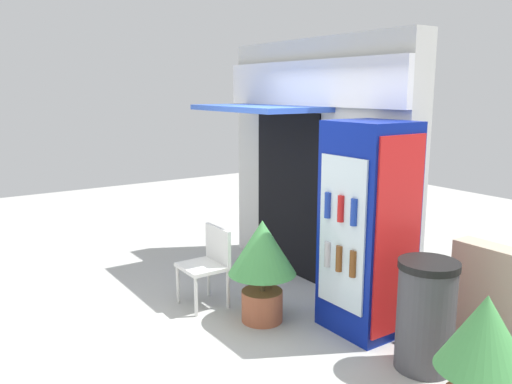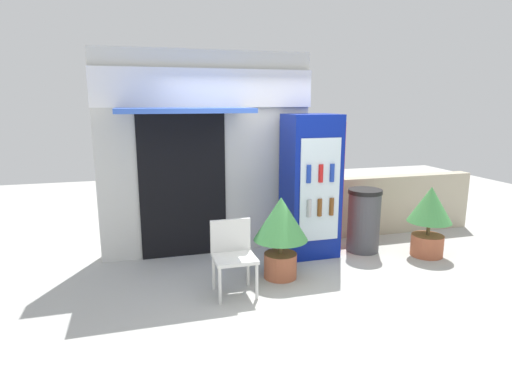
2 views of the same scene
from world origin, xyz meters
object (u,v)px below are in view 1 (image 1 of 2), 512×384
(drink_cooler, at_px, (368,228))
(trash_bin, at_px, (426,315))
(potted_plant_near_shop, at_px, (262,258))
(potted_plant_curbside, at_px, (483,354))
(plastic_chair, at_px, (209,260))

(drink_cooler, height_order, trash_bin, drink_cooler)
(potted_plant_near_shop, bearing_deg, potted_plant_curbside, 3.74)
(drink_cooler, xyz_separation_m, potted_plant_near_shop, (-0.70, -0.71, -0.34))
(drink_cooler, relative_size, potted_plant_near_shop, 1.93)
(drink_cooler, distance_m, potted_plant_curbside, 1.72)
(drink_cooler, distance_m, trash_bin, 0.97)
(trash_bin, bearing_deg, potted_plant_near_shop, -158.51)
(drink_cooler, height_order, potted_plant_curbside, drink_cooler)
(plastic_chair, height_order, potted_plant_near_shop, potted_plant_near_shop)
(plastic_chair, bearing_deg, potted_plant_near_shop, 19.46)
(plastic_chair, relative_size, potted_plant_near_shop, 0.81)
(potted_plant_near_shop, bearing_deg, plastic_chair, -160.54)
(plastic_chair, distance_m, potted_plant_curbside, 2.96)
(potted_plant_near_shop, xyz_separation_m, trash_bin, (1.49, 0.59, -0.19))
(drink_cooler, bearing_deg, potted_plant_curbside, -19.78)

